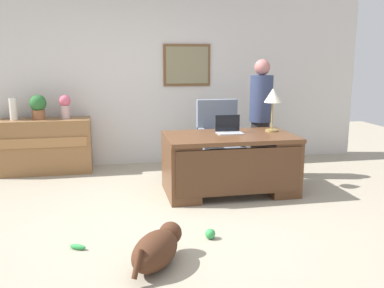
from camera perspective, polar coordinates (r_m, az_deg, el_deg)
The scene contains 15 objects.
ground_plane at distance 4.58m, azimuth -1.84°, elevation -10.08°, with size 12.00×12.00×0.00m, color #9E937F.
back_wall at distance 6.85m, azimuth -5.49°, elevation 8.70°, with size 7.00×0.16×2.70m.
desk at distance 5.35m, azimuth 5.10°, elevation -2.43°, with size 1.61×0.94×0.74m.
credenza at distance 6.65m, azimuth -19.38°, elevation -0.27°, with size 1.39×0.50×0.80m.
armchair at distance 6.20m, azimuth 3.68°, elevation 0.34°, with size 0.60×0.59×1.08m.
person_standing at distance 6.08m, azimuth 9.21°, elevation 3.58°, with size 0.32×0.32×1.67m.
dog_lying at distance 3.59m, azimuth -4.69°, elevation -13.81°, with size 0.57×0.66×0.30m.
laptop at distance 5.41m, azimuth 4.96°, elevation 2.06°, with size 0.32×0.22×0.22m.
desk_lamp at distance 5.58m, azimuth 10.79°, elevation 6.08°, with size 0.22×0.22×0.56m.
vase_with_flowers at distance 6.52m, azimuth -16.70°, elevation 4.98°, with size 0.17×0.17×0.35m.
vase_empty at distance 6.63m, azimuth -22.89°, elevation 4.34°, with size 0.11×0.11×0.32m, color silver.
potted_plant at distance 6.57m, azimuth -19.98°, elevation 4.84°, with size 0.24×0.24×0.36m.
dog_toy_ball at distance 4.11m, azimuth 2.46°, elevation -11.97°, with size 0.10×0.10×0.10m, color green.
dog_toy_bone at distance 4.04m, azimuth -15.11°, elevation -13.20°, with size 0.16×0.05×0.05m, color green.
dog_toy_plush at distance 4.09m, azimuth -4.39°, elevation -12.48°, with size 0.17×0.05×0.05m, color beige.
Camera 1 is at (-0.69, -4.20, 1.69)m, focal length 39.69 mm.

